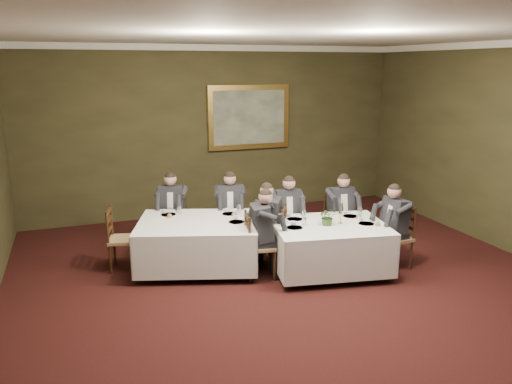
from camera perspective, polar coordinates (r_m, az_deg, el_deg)
ground at (r=6.60m, az=7.96°, el=-13.90°), size 10.00×10.00×0.00m
ceiling at (r=5.83m, az=9.20°, el=18.03°), size 8.00×10.00×0.10m
back_wall at (r=10.57m, az=-4.57°, el=6.91°), size 8.00×0.10×3.50m
crown_molding at (r=5.83m, az=9.17°, el=17.44°), size 8.00×10.00×0.12m
table_main at (r=7.74m, az=8.35°, el=-5.91°), size 1.92×1.59×0.67m
table_second at (r=7.86m, az=-6.66°, el=-5.53°), size 2.17×1.89×0.67m
chair_main_backleft at (r=8.47m, az=3.51°, el=-5.16°), size 0.49×0.47×1.00m
diner_main_backleft at (r=8.38m, az=3.55°, el=-3.72°), size 0.46×0.53×1.35m
chair_main_backright at (r=8.72m, az=9.41°, el=-4.76°), size 0.45×0.43×1.00m
diner_main_backright at (r=8.63m, az=9.51°, el=-3.35°), size 0.43×0.49×1.35m
chair_main_endleft at (r=7.54m, az=0.39°, el=-7.63°), size 0.49×0.51×1.00m
diner_main_endleft at (r=7.46m, az=0.48°, el=-6.00°), size 0.54×0.48×1.35m
chair_main_endright at (r=8.18m, az=15.58°, el=-6.39°), size 0.45×0.47×1.00m
diner_main_endright at (r=8.10m, az=15.62°, el=-4.89°), size 0.51×0.44×1.35m
chair_sec_backleft at (r=8.85m, az=-9.38°, el=-4.47°), size 0.57×0.56×1.00m
diner_sec_backleft at (r=8.76m, az=-9.46°, el=-3.08°), size 0.56×0.60×1.35m
chair_sec_backright at (r=8.78m, az=-2.97°, el=-4.44°), size 0.53×0.51×1.00m
diner_sec_backright at (r=8.70m, az=-2.99°, el=-3.04°), size 0.50×0.56×1.35m
chair_sec_endright at (r=7.91m, az=1.86°, el=-6.58°), size 0.59×0.60×1.00m
diner_sec_endright at (r=7.83m, az=1.79°, el=-5.02°), size 0.62×0.59×1.35m
chair_sec_endleft at (r=8.08m, az=-14.92°, el=-6.61°), size 0.51×0.53×1.00m
centerpiece at (r=7.56m, az=8.20°, el=-2.69°), size 0.28×0.25×0.29m
candlestick at (r=7.67m, az=9.69°, el=-2.31°), size 0.07×0.07×0.47m
place_setting_table_main at (r=7.87m, az=4.70°, el=-2.78°), size 0.33×0.31×0.14m
place_setting_table_second at (r=8.20m, az=-9.67°, el=-2.25°), size 0.33×0.31×0.14m
painting at (r=10.69m, az=-0.80°, el=8.54°), size 1.80×0.09×1.35m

